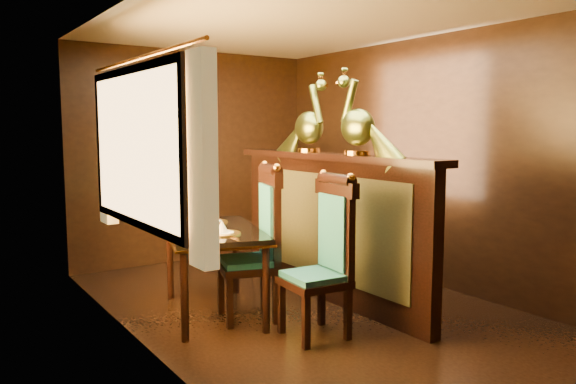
{
  "coord_description": "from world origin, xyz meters",
  "views": [
    {
      "loc": [
        -2.85,
        -3.72,
        1.59
      ],
      "look_at": [
        -0.12,
        0.31,
        1.03
      ],
      "focal_mm": 35.0,
      "sensor_mm": 36.0,
      "label": 1
    }
  ],
  "objects_px": {
    "dining_table": "(212,237)",
    "peacock_left": "(358,111)",
    "chair_right": "(261,238)",
    "peacock_right": "(309,113)",
    "chair_left": "(328,251)"
  },
  "relations": [
    {
      "from": "chair_right",
      "to": "peacock_right",
      "type": "height_order",
      "value": "peacock_right"
    },
    {
      "from": "peacock_left",
      "to": "peacock_right",
      "type": "height_order",
      "value": "peacock_left"
    },
    {
      "from": "peacock_left",
      "to": "chair_right",
      "type": "bearing_deg",
      "value": 159.43
    },
    {
      "from": "chair_left",
      "to": "peacock_right",
      "type": "height_order",
      "value": "peacock_right"
    },
    {
      "from": "chair_right",
      "to": "peacock_right",
      "type": "relative_size",
      "value": 1.78
    },
    {
      "from": "dining_table",
      "to": "chair_right",
      "type": "relative_size",
      "value": 1.09
    },
    {
      "from": "dining_table",
      "to": "peacock_right",
      "type": "distance_m",
      "value": 1.52
    },
    {
      "from": "chair_right",
      "to": "chair_left",
      "type": "bearing_deg",
      "value": -53.37
    },
    {
      "from": "dining_table",
      "to": "chair_right",
      "type": "bearing_deg",
      "value": -28.23
    },
    {
      "from": "chair_left",
      "to": "peacock_left",
      "type": "bearing_deg",
      "value": 34.18
    },
    {
      "from": "chair_left",
      "to": "peacock_left",
      "type": "height_order",
      "value": "peacock_left"
    },
    {
      "from": "chair_left",
      "to": "peacock_right",
      "type": "xyz_separation_m",
      "value": [
        0.56,
        1.02,
        1.07
      ]
    },
    {
      "from": "dining_table",
      "to": "peacock_left",
      "type": "xyz_separation_m",
      "value": [
        1.09,
        -0.6,
        1.06
      ]
    },
    {
      "from": "chair_left",
      "to": "peacock_right",
      "type": "relative_size",
      "value": 1.71
    },
    {
      "from": "chair_right",
      "to": "dining_table",
      "type": "bearing_deg",
      "value": 151.85
    }
  ]
}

